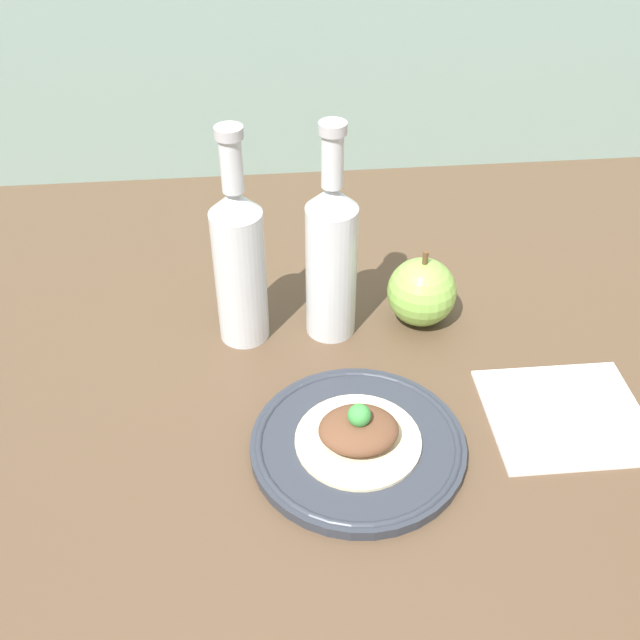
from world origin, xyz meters
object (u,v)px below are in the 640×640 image
Objects in this scene: plated_food at (358,432)px; apple at (422,292)px; cider_bottle_right at (332,256)px; cider_bottle_left at (239,261)px; plate at (358,444)px.

plated_food is 1.28× the size of apple.
cider_bottle_left is at bearing 180.00° from cider_bottle_right.
apple reaches higher than plate.
plate is 22.83cm from cider_bottle_right.
plated_food is 0.48× the size of cider_bottle_right.
cider_bottle_left is 10.93cm from cider_bottle_right.
apple is at bearing 62.81° from plated_food.
cider_bottle_left is (-11.52, 20.41, 8.27)cm from plated_food.
cider_bottle_right is at bearing 0.00° from cider_bottle_left.
apple is (10.87, 21.17, 1.65)cm from plated_food.
apple is (11.46, 0.75, -6.62)cm from cider_bottle_right.
cider_bottle_left is 23.36cm from apple.
plated_food is at bearing -88.21° from plate.
plated_food is 23.85cm from apple.
cider_bottle_left reaches higher than plated_food.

